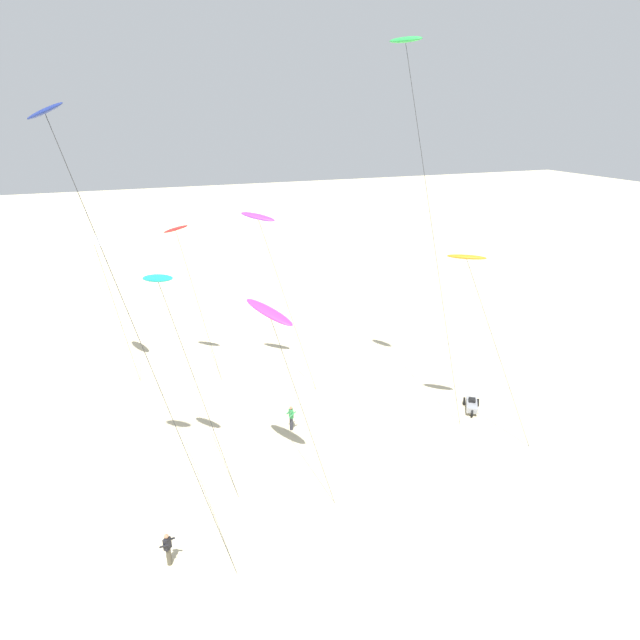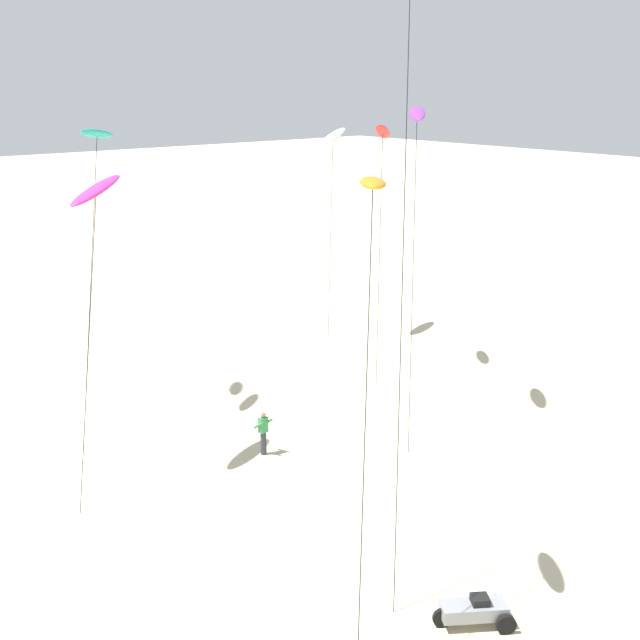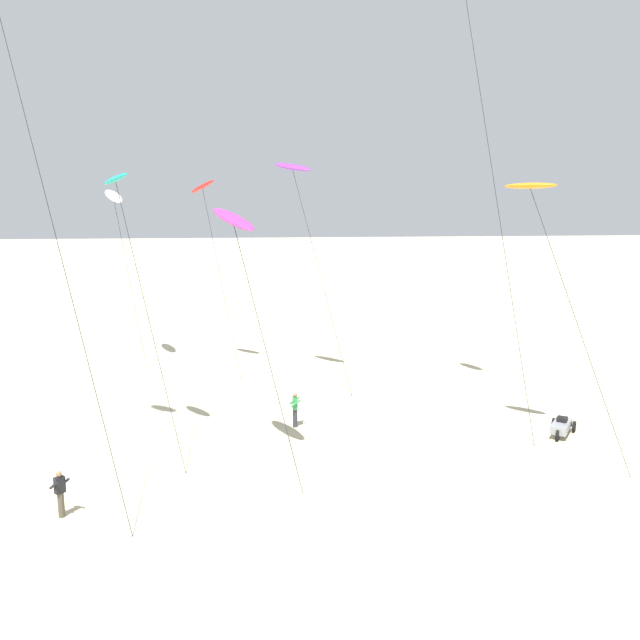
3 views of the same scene
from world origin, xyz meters
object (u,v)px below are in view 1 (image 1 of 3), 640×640
Objects in this scene: kite_flyer_nearest at (168,548)px; kite_purple at (258,218)px; kite_red at (176,231)px; kite_magenta at (270,313)px; kite_flyer_middle at (291,417)px; kite_white at (93,239)px; kite_green at (407,48)px; beach_buggy at (472,405)px; kite_teal at (158,281)px; kite_navy at (51,126)px; kite_orange at (467,259)px.

kite_purple is at bearing 60.72° from kite_flyer_nearest.
kite_flyer_nearest is (-3.63, -18.72, -10.12)m from kite_red.
kite_flyer_nearest is at bearing -119.28° from kite_purple.
kite_flyer_middle is (2.48, 4.83, -9.01)m from kite_magenta.
kite_white is at bearing 162.42° from kite_red.
kite_flyer_nearest is at bearing -100.98° from kite_red.
kite_magenta is at bearing -152.19° from kite_green.
kite_green reaches higher than kite_flyer_nearest.
kite_magenta is 5.17× the size of beach_buggy.
kite_magenta is at bearing -27.44° from kite_teal.
kite_navy is at bearing -130.75° from kite_purple.
kite_flyer_middle is at bearing 44.57° from kite_flyer_nearest.
kite_navy is 17.79m from kite_flyer_nearest.
kite_flyer_nearest is at bearing -57.48° from kite_navy.
kite_navy is 1.70× the size of kite_orange.
kite_flyer_nearest is (-15.35, -8.43, -21.03)m from kite_green.
kite_purple reaches higher than kite_flyer_nearest.
kite_navy is 17.61m from kite_purple.
kite_magenta is 0.88× the size of kite_teal.
kite_magenta reaches higher than kite_flyer_middle.
kite_purple is at bearing -31.13° from kite_red.
kite_magenta is (7.95, 0.34, -8.39)m from kite_navy.
kite_green is 27.36m from kite_flyer_nearest.
kite_white is 23.88m from kite_green.
beach_buggy is (5.13, -2.23, -21.49)m from kite_green.
kite_red is 15.45m from kite_magenta.
kite_orange is at bearing -151.87° from beach_buggy.
kite_purple is 1.08× the size of kite_red.
kite_white is at bearing 95.17° from kite_flyer_nearest.
kite_teal is at bearing -169.86° from kite_green.
kite_flyer_middle is at bearing 62.83° from kite_magenta.
kite_magenta is 6.27× the size of kite_flyer_nearest.
kite_orange is (19.87, 1.67, -7.23)m from kite_navy.
kite_navy reaches higher than beach_buggy.
kite_navy is at bearing -109.87° from kite_red.
kite_green reaches higher than kite_white.
beach_buggy is (22.33, -14.25, -10.08)m from kite_white.
kite_green reaches higher than kite_purple.
kite_orange is (9.11, -10.81, -1.01)m from kite_purple.
kite_red is at bearing 70.13° from kite_navy.
kite_orange is 1.02× the size of kite_white.
kite_orange is at bearing -44.32° from kite_red.
kite_purple is at bearing 130.13° from kite_orange.
kite_green is 11.13× the size of beach_buggy.
kite_magenta is at bearing -81.32° from kite_red.
kite_orange is 0.50× the size of kite_green.
kite_red reaches higher than beach_buggy.
kite_navy reaches higher than kite_red.
kite_green is (11.72, -10.28, 10.91)m from kite_red.
kite_flyer_nearest is (-17.87, -4.81, -10.17)m from kite_orange.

